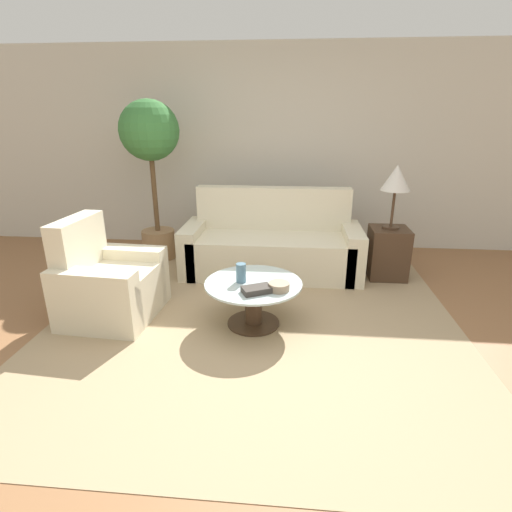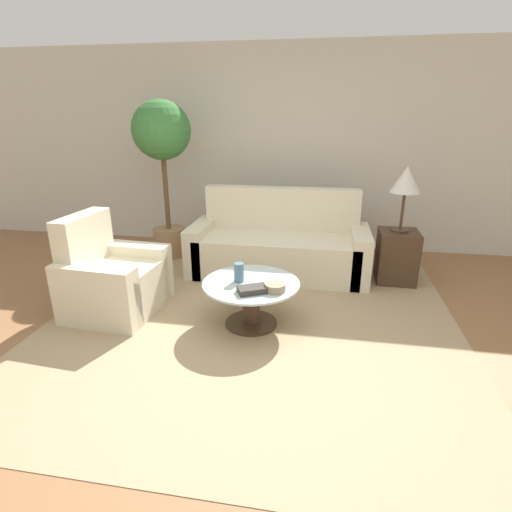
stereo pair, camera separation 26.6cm
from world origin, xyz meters
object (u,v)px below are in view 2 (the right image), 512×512
vase (239,272)px  armchair (111,281)px  sofa_main (279,246)px  potted_plant (163,149)px  book_stack (252,290)px  coffee_table (251,297)px  bowl (275,287)px  table_lamp (406,181)px

vase → armchair: bearing=177.2°
sofa_main → potted_plant: size_ratio=1.05×
potted_plant → book_stack: size_ratio=7.10×
coffee_table → book_stack: size_ratio=3.09×
sofa_main → vase: sofa_main is taller
armchair → book_stack: 1.42m
sofa_main → coffee_table: size_ratio=2.41×
sofa_main → armchair: sofa_main is taller
bowl → coffee_table: bearing=148.1°
potted_plant → vase: potted_plant is taller
armchair → book_stack: (1.39, -0.26, 0.13)m
vase → book_stack: vase is taller
coffee_table → vase: 0.25m
potted_plant → vase: size_ratio=11.56×
sofa_main → armchair: bearing=-138.9°
vase → book_stack: size_ratio=0.61×
vase → book_stack: (0.15, -0.20, -0.06)m
coffee_table → table_lamp: bearing=41.3°
coffee_table → potted_plant: size_ratio=0.44×
armchair → coffee_table: (1.34, -0.06, -0.03)m
armchair → vase: size_ratio=5.47×
coffee_table → bowl: (0.22, -0.14, 0.17)m
table_lamp → vase: 2.03m
vase → sofa_main: bearing=81.5°
sofa_main → potted_plant: (-1.46, 0.30, 1.05)m
bowl → book_stack: size_ratio=0.64×
book_stack → table_lamp: bearing=20.2°
table_lamp → potted_plant: size_ratio=0.36×
coffee_table → table_lamp: (1.39, 1.22, 0.84)m
potted_plant → sofa_main: bearing=-11.6°
armchair → potted_plant: 1.88m
armchair → vase: bearing=-88.7°
sofa_main → book_stack: 1.51m
coffee_table → vase: vase is taller
potted_plant → bowl: bearing=-47.6°
bowl → vase: bearing=156.8°
sofa_main → coffee_table: 1.31m
sofa_main → bowl: 1.46m
book_stack → armchair: bearing=143.0°
table_lamp → vase: bearing=-140.8°
sofa_main → coffee_table: sofa_main is taller
armchair → potted_plant: bearing=5.3°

